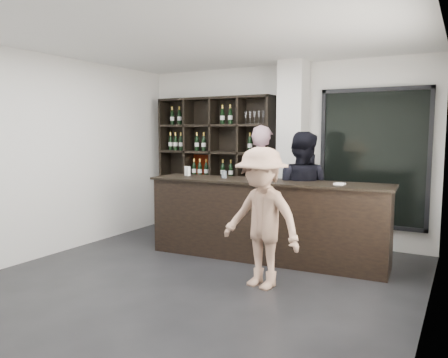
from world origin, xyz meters
The scene contains 12 objects.
floor centered at (0.00, 0.00, -0.01)m, with size 5.00×5.50×0.01m, color black.
wine_shelf centered at (-1.15, 2.57, 1.20)m, with size 2.20×0.35×2.40m, color black, non-canonical shape.
structural_column centered at (0.35, 2.47, 1.45)m, with size 0.40×0.40×2.90m, color silver.
glass_panel centered at (1.55, 2.69, 1.40)m, with size 1.60×0.08×2.10m.
tasting_counter centered at (0.35, 1.44, 0.56)m, with size 3.41×0.70×1.12m.
taster_pink centered at (-0.15, 2.40, 0.95)m, with size 0.69×0.46×1.90m, color #D4A0AF.
taster_black centered at (0.71, 1.85, 0.90)m, with size 0.88×0.68×1.80m, color black.
customer centered at (0.75, 0.40, 0.81)m, with size 1.05×0.60×1.63m, color tan.
wine_glass centered at (0.42, 1.42, 1.21)m, with size 0.07×0.07×0.18m, color white, non-canonical shape.
spit_cup centered at (-0.32, 1.44, 1.18)m, with size 0.08×0.08×0.11m, color #9FB2BE.
napkin_stack centered at (1.37, 1.46, 1.13)m, with size 0.13×0.13×0.02m, color white.
card_stand centered at (-0.99, 1.47, 1.19)m, with size 0.09×0.05×0.14m, color white.
Camera 1 is at (2.78, -4.12, 1.81)m, focal length 35.00 mm.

